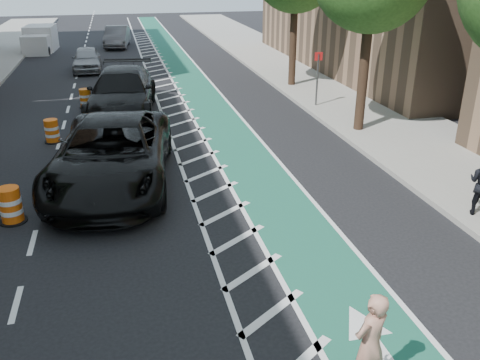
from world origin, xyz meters
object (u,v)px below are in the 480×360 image
object	(u,v)px
suv_far	(122,92)
suv_near	(112,154)
skateboarder	(370,344)
barrel_a	(11,206)

from	to	relation	value
suv_far	suv_near	bearing A→B (deg)	-86.15
skateboarder	suv_far	size ratio (longest dim) A/B	0.26
skateboarder	barrel_a	world-z (taller)	skateboarder
barrel_a	skateboarder	bearing A→B (deg)	-49.77
skateboarder	suv_near	size ratio (longest dim) A/B	0.25
skateboarder	barrel_a	xyz separation A→B (m)	(-6.10, 7.21, -0.53)
suv_near	barrel_a	distance (m)	3.15
skateboarder	suv_near	world-z (taller)	suv_near
suv_far	barrel_a	bearing A→B (deg)	-100.23
suv_near	suv_far	bearing A→B (deg)	94.45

